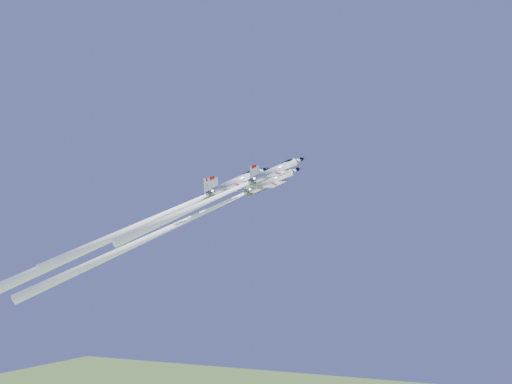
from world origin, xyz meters
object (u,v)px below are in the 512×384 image
at_px(jet_left, 153,220).
at_px(jet_slot, 173,210).
at_px(jet_lead, 186,220).
at_px(jet_right, 225,194).

xyz_separation_m(jet_left, jet_slot, (7.55, -4.57, 1.19)).
distance_m(jet_left, jet_slot, 8.91).
bearing_deg(jet_lead, jet_left, -149.89).
relative_size(jet_lead, jet_left, 1.03).
relative_size(jet_right, jet_slot, 0.89).
distance_m(jet_lead, jet_slot, 4.84).
xyz_separation_m(jet_right, jet_slot, (-8.82, -3.45, -2.97)).
xyz_separation_m(jet_lead, jet_left, (-7.50, 0.00, 0.40)).
bearing_deg(jet_left, jet_slot, -1.05).
bearing_deg(jet_lead, jet_slot, -59.24).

